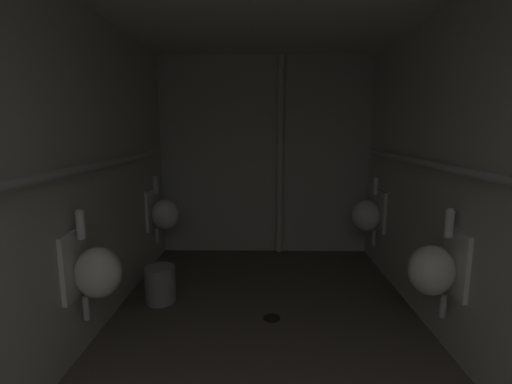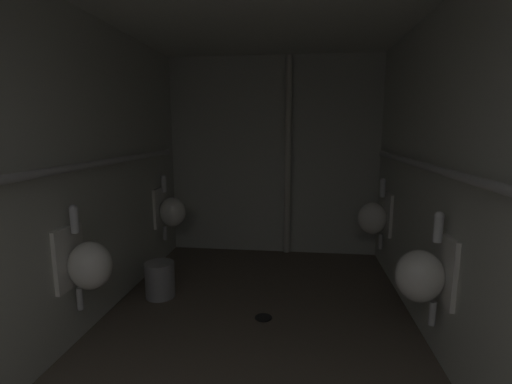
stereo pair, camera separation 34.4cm
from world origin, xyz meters
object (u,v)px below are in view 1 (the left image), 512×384
at_px(urinal_left_mid, 95,271).
at_px(waste_bin, 160,284).
at_px(urinal_right_mid, 435,269).
at_px(standpipe_back_wall, 280,157).
at_px(urinal_right_far, 368,214).
at_px(urinal_left_far, 163,213).
at_px(floor_drain, 272,318).

relative_size(urinal_left_mid, waste_bin, 2.33).
relative_size(urinal_right_mid, waste_bin, 2.33).
distance_m(urinal_left_mid, standpipe_back_wall, 2.54).
xyz_separation_m(urinal_left_mid, waste_bin, (0.19, 0.79, -0.45)).
relative_size(urinal_right_mid, standpipe_back_wall, 0.32).
height_order(urinal_right_far, standpipe_back_wall, standpipe_back_wall).
xyz_separation_m(urinal_left_far, standpipe_back_wall, (1.30, 0.46, 0.58)).
bearing_deg(urinal_left_far, floor_drain, -43.98).
distance_m(urinal_right_mid, urinal_right_far, 1.54).
xyz_separation_m(standpipe_back_wall, floor_drain, (-0.13, -1.58, -1.18)).
xyz_separation_m(urinal_left_mid, floor_drain, (1.17, 0.52, -0.61)).
height_order(urinal_right_mid, standpipe_back_wall, standpipe_back_wall).
height_order(urinal_right_far, floor_drain, urinal_right_far).
height_order(urinal_left_far, standpipe_back_wall, standpipe_back_wall).
height_order(floor_drain, waste_bin, waste_bin).
distance_m(standpipe_back_wall, floor_drain, 1.98).
xyz_separation_m(urinal_left_far, waste_bin, (0.19, -0.85, -0.45)).
xyz_separation_m(urinal_left_mid, urinal_left_far, (0.00, 1.64, 0.00)).
xyz_separation_m(urinal_left_far, urinal_right_far, (2.23, -0.03, 0.00)).
bearing_deg(urinal_right_mid, standpipe_back_wall, 114.76).
distance_m(urinal_left_mid, floor_drain, 1.41).
bearing_deg(urinal_right_mid, floor_drain, 157.47).
bearing_deg(standpipe_back_wall, urinal_left_mid, -121.68).
xyz_separation_m(urinal_left_far, urinal_right_mid, (2.23, -1.57, 0.00)).
bearing_deg(urinal_left_mid, urinal_right_mid, 1.97).
distance_m(urinal_right_mid, floor_drain, 1.30).
height_order(urinal_left_mid, urinal_left_far, same).
bearing_deg(standpipe_back_wall, waste_bin, -130.38).
relative_size(urinal_left_far, urinal_right_mid, 1.00).
xyz_separation_m(urinal_right_mid, standpipe_back_wall, (-0.93, 2.03, 0.58)).
bearing_deg(urinal_right_far, floor_drain, -133.98).
bearing_deg(urinal_left_mid, standpipe_back_wall, 58.32).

